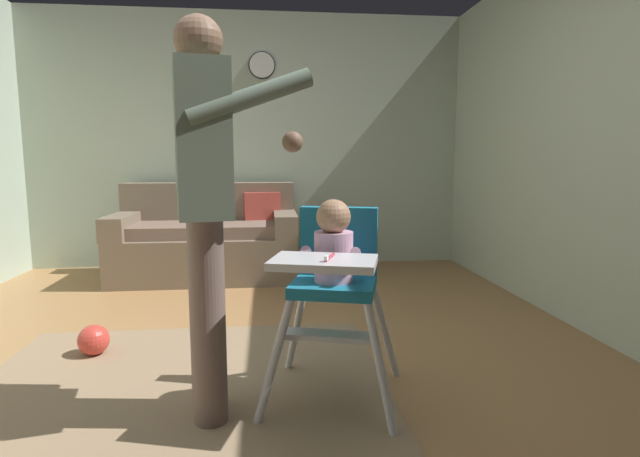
{
  "coord_description": "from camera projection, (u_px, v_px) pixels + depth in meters",
  "views": [
    {
      "loc": [
        0.18,
        -2.37,
        1.08
      ],
      "look_at": [
        0.43,
        -0.01,
        0.75
      ],
      "focal_mm": 27.87,
      "sensor_mm": 36.0,
      "label": 1
    }
  ],
  "objects": [
    {
      "name": "ground",
      "position": [
        233.0,
        388.0,
        2.47
      ],
      "size": [
        5.91,
        7.08,
        0.1
      ],
      "primitive_type": "cube",
      "color": "#A77849"
    },
    {
      "name": "wall_far",
      "position": [
        248.0,
        142.0,
        5.02
      ],
      "size": [
        5.11,
        0.06,
        2.52
      ],
      "primitive_type": "cube",
      "color": "#B0C0AB",
      "rests_on": "ground"
    },
    {
      "name": "wall_right",
      "position": [
        620.0,
        127.0,
        2.82
      ],
      "size": [
        0.06,
        6.08,
        2.52
      ],
      "primitive_type": "cube",
      "color": "#B4C0A8",
      "rests_on": "ground"
    },
    {
      "name": "area_rug",
      "position": [
        165.0,
        427.0,
        2.02
      ],
      "size": [
        1.97,
        2.41,
        0.01
      ],
      "primitive_type": "cube",
      "color": "#93785A",
      "rests_on": "ground"
    },
    {
      "name": "couch",
      "position": [
        208.0,
        241.0,
        4.6
      ],
      "size": [
        1.65,
        0.86,
        0.86
      ],
      "rotation": [
        0.0,
        0.0,
        -1.57
      ],
      "color": "#766553",
      "rests_on": "ground"
    },
    {
      "name": "high_chair",
      "position": [
        334.0,
        265.0,
        2.19
      ],
      "size": [
        0.74,
        0.83,
        0.92
      ],
      "rotation": [
        0.0,
        0.0,
        -1.85
      ],
      "color": "silver",
      "rests_on": "ground"
    },
    {
      "name": "adult_standing",
      "position": [
        205.0,
        199.0,
        2.0
      ],
      "size": [
        0.57,
        0.5,
        1.63
      ],
      "rotation": [
        0.0,
        0.0,
        0.19
      ],
      "color": "#6F5951",
      "rests_on": "ground"
    },
    {
      "name": "toy_ball",
      "position": [
        94.0,
        340.0,
        2.76
      ],
      "size": [
        0.17,
        0.17,
        0.17
      ],
      "primitive_type": "sphere",
      "color": "#D13D33",
      "rests_on": "ground"
    },
    {
      "name": "wall_clock",
      "position": [
        262.0,
        65.0,
        4.9
      ],
      "size": [
        0.27,
        0.04,
        0.27
      ],
      "color": "white"
    }
  ]
}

